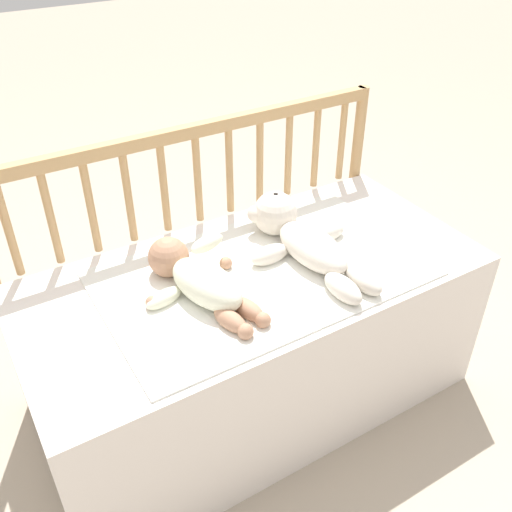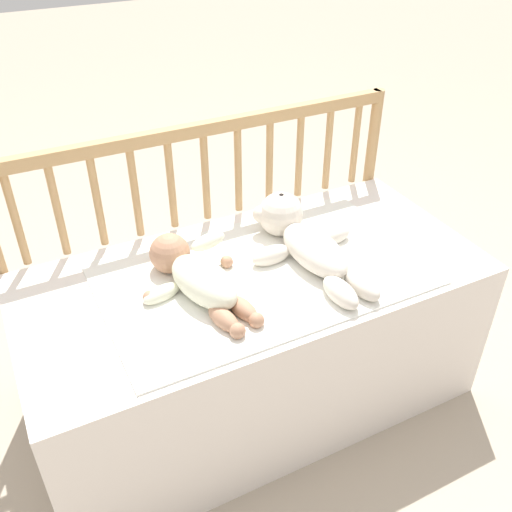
{
  "view_description": "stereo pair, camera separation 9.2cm",
  "coord_description": "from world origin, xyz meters",
  "views": [
    {
      "loc": [
        -0.62,
        -1.04,
        1.38
      ],
      "look_at": [
        0.0,
        -0.01,
        0.54
      ],
      "focal_mm": 40.0,
      "sensor_mm": 36.0,
      "label": 1
    },
    {
      "loc": [
        -0.54,
        -1.08,
        1.38
      ],
      "look_at": [
        0.0,
        -0.01,
        0.54
      ],
      "focal_mm": 40.0,
      "sensor_mm": 36.0,
      "label": 2
    }
  ],
  "objects": [
    {
      "name": "teddy_bear",
      "position": [
        0.16,
        0.01,
        0.53
      ],
      "size": [
        0.32,
        0.47,
        0.13
      ],
      "color": "silver",
      "rests_on": "crib_mattress"
    },
    {
      "name": "baby",
      "position": [
        -0.16,
        -0.01,
        0.52
      ],
      "size": [
        0.27,
        0.39,
        0.11
      ],
      "color": "#EAEACC",
      "rests_on": "crib_mattress"
    },
    {
      "name": "crib_rail",
      "position": [
        0.0,
        0.32,
        0.56
      ],
      "size": [
        1.24,
        0.04,
        0.78
      ],
      "color": "tan",
      "rests_on": "ground_plane"
    },
    {
      "name": "ground_plane",
      "position": [
        0.0,
        0.0,
        0.0
      ],
      "size": [
        12.0,
        12.0,
        0.0
      ],
      "primitive_type": "plane",
      "color": "tan"
    },
    {
      "name": "blanket",
      "position": [
        0.02,
        -0.02,
        0.48
      ],
      "size": [
        0.84,
        0.51,
        0.01
      ],
      "color": "white",
      "rests_on": "crib_mattress"
    },
    {
      "name": "crib_mattress",
      "position": [
        0.0,
        0.0,
        0.24
      ],
      "size": [
        1.24,
        0.59,
        0.48
      ],
      "color": "white",
      "rests_on": "ground_plane"
    }
  ]
}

